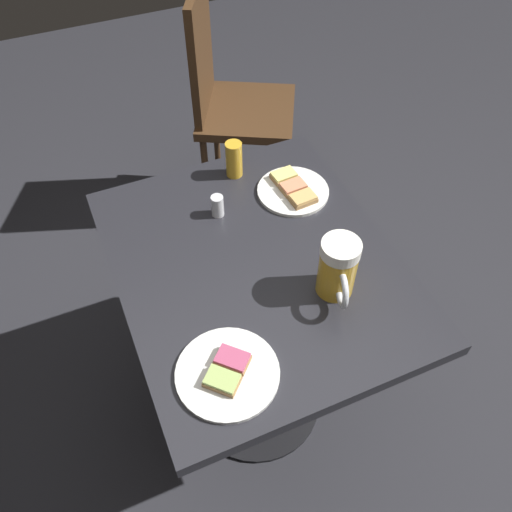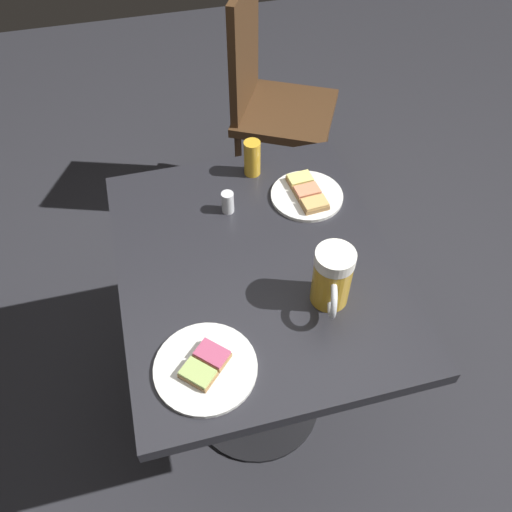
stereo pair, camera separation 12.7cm
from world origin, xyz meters
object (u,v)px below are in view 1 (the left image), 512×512
Objects in this scene: plate_near at (293,190)px; plate_far at (227,373)px; cafe_chair at (229,95)px; beer_glass_small at (234,159)px; beer_mug at (338,269)px; salt_shaker at (217,206)px.

plate_far is at bearing 50.41° from plate_near.
cafe_chair is (-0.48, -1.24, -0.21)m from plate_far.
plate_far is 2.05× the size of beer_glass_small.
cafe_chair reaches higher than plate_near.
cafe_chair reaches higher than beer_mug.
beer_glass_small is at bearing 8.46° from cafe_chair.
cafe_chair is (-0.18, -1.14, -0.28)m from beer_mug.
beer_mug reaches higher than plate_far.
beer_glass_small is 0.17m from salt_shaker.
salt_shaker is (0.16, -0.34, -0.05)m from beer_mug.
beer_glass_small reaches higher than plate_far.
salt_shaker is at bearing -64.78° from beer_mug.
beer_mug reaches higher than beer_glass_small.
beer_mug is at bearing 115.22° from salt_shaker.
plate_far is 3.55× the size of salt_shaker.
beer_mug is 0.47m from beer_glass_small.
beer_mug is at bearing -161.23° from plate_far.
plate_near is 3.21× the size of salt_shaker.
plate_far is 0.22× the size of cafe_chair.
cafe_chair is at bearing -111.25° from plate_far.
cafe_chair is at bearing -112.80° from salt_shaker.
plate_near is 0.22m from salt_shaker.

